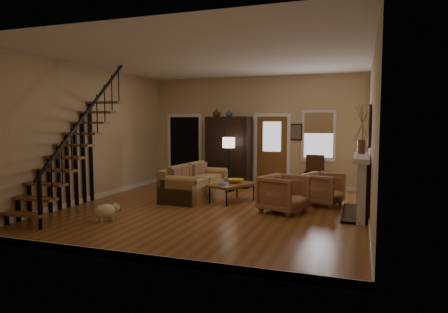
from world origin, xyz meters
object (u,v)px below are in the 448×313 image
(armchair_left, at_px, (283,194))
(floor_lamp, at_px, (229,164))
(sofa, at_px, (195,183))
(side_chair, at_px, (314,174))
(armchair_right, at_px, (323,189))
(armoire, at_px, (229,152))
(coffee_table, at_px, (232,193))

(armchair_left, bearing_deg, floor_lamp, 62.30)
(sofa, bearing_deg, armchair_left, -15.06)
(sofa, height_order, side_chair, side_chair)
(sofa, height_order, armchair_right, sofa)
(armoire, distance_m, sofa, 2.24)
(coffee_table, bearing_deg, side_chair, 49.24)
(coffee_table, xyz_separation_m, floor_lamp, (-0.57, 1.44, 0.53))
(armchair_left, relative_size, floor_lamp, 0.58)
(armchair_right, relative_size, floor_lamp, 0.55)
(coffee_table, xyz_separation_m, side_chair, (1.73, 2.01, 0.29))
(side_chair, bearing_deg, floor_lamp, -166.16)
(armchair_left, relative_size, side_chair, 0.86)
(armchair_left, bearing_deg, sofa, 91.75)
(armoire, height_order, armchair_left, armoire)
(armoire, bearing_deg, side_chair, -4.48)
(armoire, relative_size, sofa, 0.98)
(coffee_table, bearing_deg, floor_lamp, 111.49)
(coffee_table, xyz_separation_m, armchair_right, (2.13, 0.32, 0.16))
(coffee_table, distance_m, armchair_right, 2.16)
(armoire, xyz_separation_m, armchair_right, (2.95, -1.89, -0.67))
(armoire, height_order, armchair_right, armoire)
(floor_lamp, bearing_deg, armchair_left, -47.82)
(armoire, distance_m, coffee_table, 2.50)
(side_chair, bearing_deg, coffee_table, -130.76)
(armchair_right, xyz_separation_m, side_chair, (-0.40, 1.69, 0.13))
(sofa, relative_size, floor_lamp, 1.42)
(sofa, xyz_separation_m, side_chair, (2.73, 1.93, 0.11))
(armchair_left, height_order, side_chair, side_chair)
(side_chair, bearing_deg, armchair_left, -97.10)
(sofa, bearing_deg, armoire, 88.38)
(coffee_table, height_order, armchair_left, armchair_left)
(sofa, bearing_deg, floor_lamp, 75.59)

